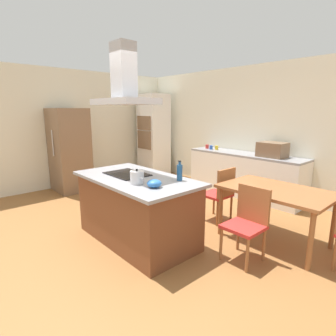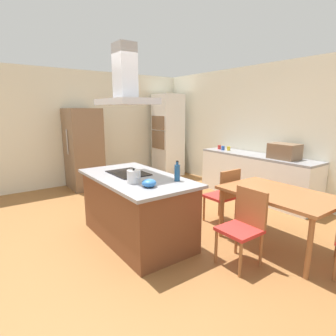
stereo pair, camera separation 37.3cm
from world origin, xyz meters
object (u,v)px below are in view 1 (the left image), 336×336
at_px(countertop_microwave, 272,150).
at_px(chair_facing_island, 248,219).
at_px(refrigerator, 70,150).
at_px(coffee_mug_red, 207,147).
at_px(coffee_mug_blue, 211,147).
at_px(tea_kettle, 137,177).
at_px(wall_oven_stack, 154,135).
at_px(mixing_bowl, 154,183).
at_px(dining_table, 276,195).
at_px(chair_at_left_end, 220,191).
at_px(olive_oil_bottle, 180,172).
at_px(cooktop, 127,174).
at_px(coffee_mug_yellow, 217,148).
at_px(range_hood, 124,85).

height_order(countertop_microwave, chair_facing_island, countertop_microwave).
bearing_deg(refrigerator, chair_facing_island, 5.22).
bearing_deg(coffee_mug_red, coffee_mug_blue, -15.85).
bearing_deg(tea_kettle, countertop_microwave, 87.40).
xyz_separation_m(wall_oven_stack, chair_facing_island, (4.19, -1.94, -0.59)).
height_order(mixing_bowl, dining_table, mixing_bowl).
relative_size(chair_at_left_end, chair_facing_island, 1.00).
xyz_separation_m(dining_table, chair_at_left_end, (-0.92, -0.00, -0.16)).
distance_m(olive_oil_bottle, dining_table, 1.35).
bearing_deg(mixing_bowl, coffee_mug_blue, 117.99).
xyz_separation_m(coffee_mug_blue, refrigerator, (-1.96, -2.49, -0.03)).
bearing_deg(wall_oven_stack, dining_table, -16.92).
distance_m(wall_oven_stack, chair_facing_island, 4.65).
distance_m(cooktop, wall_oven_stack, 3.77).
bearing_deg(coffee_mug_yellow, chair_facing_island, -44.64).
distance_m(wall_oven_stack, chair_at_left_end, 3.56).
bearing_deg(cooktop, tea_kettle, -19.92).
xyz_separation_m(chair_facing_island, range_hood, (-1.50, -0.71, 1.59)).
relative_size(olive_oil_bottle, wall_oven_stack, 0.12).
xyz_separation_m(tea_kettle, countertop_microwave, (0.14, 3.06, 0.06)).
distance_m(wall_oven_stack, refrigerator, 2.34).
xyz_separation_m(olive_oil_bottle, range_hood, (-0.73, -0.31, 1.09)).
relative_size(dining_table, chair_at_left_end, 1.57).
distance_m(chair_at_left_end, range_hood, 2.18).
height_order(olive_oil_bottle, chair_at_left_end, olive_oil_bottle).
relative_size(refrigerator, range_hood, 2.02).
distance_m(mixing_bowl, chair_at_left_end, 1.57).
xyz_separation_m(coffee_mug_blue, coffee_mug_yellow, (0.11, 0.06, 0.00)).
bearing_deg(tea_kettle, range_hood, 160.08).
xyz_separation_m(olive_oil_bottle, dining_table, (0.77, 1.06, -0.34)).
xyz_separation_m(mixing_bowl, coffee_mug_yellow, (-1.45, 3.00, -0.00)).
bearing_deg(tea_kettle, cooktop, 160.08).
distance_m(refrigerator, dining_table, 4.40).
distance_m(cooktop, coffee_mug_blue, 2.92).
bearing_deg(chair_facing_island, cooktop, -154.84).
relative_size(coffee_mug_yellow, dining_table, 0.06).
bearing_deg(refrigerator, range_hood, -6.53).
distance_m(coffee_mug_blue, chair_at_left_end, 2.05).
height_order(cooktop, tea_kettle, tea_kettle).
relative_size(mixing_bowl, wall_oven_stack, 0.08).
distance_m(coffee_mug_yellow, range_hood, 3.17).
bearing_deg(chair_facing_island, dining_table, 90.00).
relative_size(dining_table, range_hood, 1.56).
relative_size(coffee_mug_blue, chair_facing_island, 0.10).
distance_m(refrigerator, range_hood, 3.03).
xyz_separation_m(countertop_microwave, wall_oven_stack, (-3.32, -0.23, 0.06)).
relative_size(refrigerator, chair_facing_island, 2.04).
distance_m(countertop_microwave, chair_facing_island, 2.40).
distance_m(coffee_mug_yellow, dining_table, 2.67).
distance_m(cooktop, coffee_mug_yellow, 2.95).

